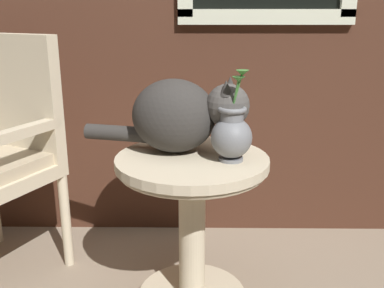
% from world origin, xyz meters
% --- Properties ---
extents(wicker_side_table, '(0.57, 0.57, 0.61)m').
position_xyz_m(wicker_side_table, '(0.10, 0.11, 0.42)').
color(wicker_side_table, beige).
rests_on(wicker_side_table, ground_plane).
extents(cat, '(0.64, 0.34, 0.29)m').
position_xyz_m(cat, '(0.05, 0.18, 0.76)').
color(cat, '#33302D').
rests_on(cat, wicker_side_table).
extents(pewter_vase_with_ivy, '(0.15, 0.15, 0.33)m').
position_xyz_m(pewter_vase_with_ivy, '(0.24, 0.07, 0.71)').
color(pewter_vase_with_ivy, slate).
rests_on(pewter_vase_with_ivy, wicker_side_table).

